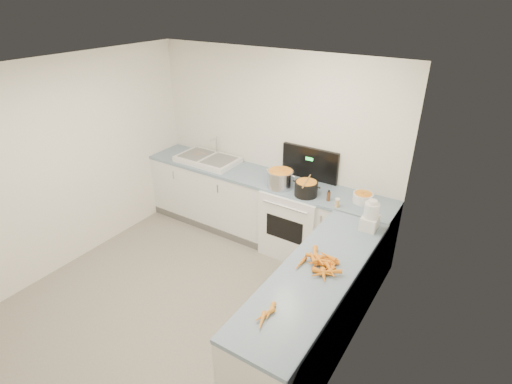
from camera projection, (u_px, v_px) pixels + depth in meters
The scene contains 19 objects.
floor at pixel (179, 309), 4.37m from camera, with size 3.50×4.00×0.00m, color gray, non-canonical shape.
ceiling at pixel (151, 76), 3.23m from camera, with size 3.50×4.00×0.00m, color white, non-canonical shape.
wall_back at pixel (274, 147), 5.30m from camera, with size 3.50×2.50×0.00m, color white, non-canonical shape.
wall_left at pixel (57, 169), 4.64m from camera, with size 4.00×2.50×0.00m, color white, non-canonical shape.
wall_right at pixel (340, 273), 2.96m from camera, with size 4.00×2.50×0.00m, color white, non-canonical shape.
counter_back at pixel (261, 207), 5.43m from camera, with size 3.50×0.62×0.94m.
counter_right at pixel (314, 312), 3.68m from camera, with size 0.62×2.20×0.94m.
stove at pixel (297, 219), 5.15m from camera, with size 0.76×0.65×1.36m.
sink at pixel (208, 159), 5.63m from camera, with size 0.86×0.52×0.31m.
steel_pot at pixel (280, 180), 4.89m from camera, with size 0.32×0.32×0.24m, color silver.
black_pot at pixel (306, 189), 4.70m from camera, with size 0.27×0.27×0.20m, color black.
wooden_spoon at pixel (307, 181), 4.65m from camera, with size 0.02×0.02×0.37m, color #AD7A47.
mixing_bowl at pixel (363, 198), 4.57m from camera, with size 0.23×0.23×0.11m, color white.
extract_bottle at pixel (328, 196), 4.59m from camera, with size 0.04×0.04×0.11m, color #593319.
spice_jar at pixel (337, 203), 4.47m from camera, with size 0.05×0.05×0.09m, color #E5B266.
food_processor at pixel (371, 217), 4.01m from camera, with size 0.16×0.20×0.33m.
carrot_pile at pixel (322, 264), 3.51m from camera, with size 0.39×0.43×0.09m.
peeled_carrots at pixel (266, 315), 2.97m from camera, with size 0.11×0.30×0.04m.
peelings at pixel (198, 154), 5.70m from camera, with size 0.25×0.24×0.01m.
Camera 1 is at (2.50, -2.32, 3.14)m, focal length 28.00 mm.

